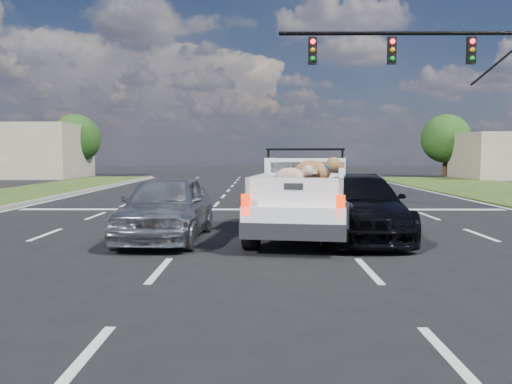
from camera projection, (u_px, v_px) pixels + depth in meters
ground at (264, 271)px, 9.06m from camera, size 160.00×160.00×0.00m
road_markings at (262, 222)px, 15.61m from camera, size 17.75×60.00×0.01m
traffic_signal at (465, 76)px, 19.15m from camera, size 9.11×0.31×7.00m
building_left at (20, 151)px, 44.95m from camera, size 10.00×8.00×4.40m
tree_far_c at (76, 139)px, 46.85m from camera, size 4.20×4.20×5.40m
tree_far_d at (446, 139)px, 46.63m from camera, size 4.20×4.20×5.40m
pickup_truck at (305, 195)px, 13.00m from camera, size 2.85×5.82×2.09m
silver_sedan at (166, 207)px, 12.33m from camera, size 1.93×4.46×1.50m
black_coupe at (357, 206)px, 12.64m from camera, size 2.27×5.12×1.46m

